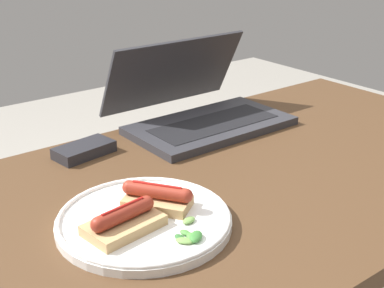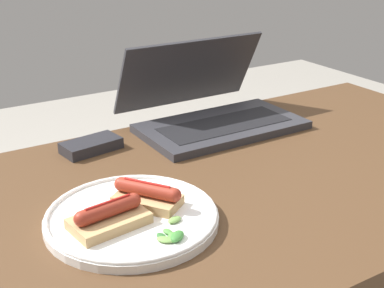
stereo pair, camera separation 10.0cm
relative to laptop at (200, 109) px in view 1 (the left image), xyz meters
name	(u,v)px [view 1 (the left image)]	position (x,y,z in m)	size (l,w,h in m)	color
desk	(222,225)	(-0.15, -0.26, -0.13)	(1.39, 0.69, 0.77)	#4C331E
laptop	(200,109)	(0.00, 0.00, 0.00)	(0.37, 0.29, 0.19)	#2D2D33
plate	(144,220)	(-0.36, -0.31, -0.03)	(0.28, 0.28, 0.02)	white
sausage_toast_left	(157,197)	(-0.32, -0.29, -0.01)	(0.11, 0.12, 0.04)	tan
sausage_toast_middle	(124,221)	(-0.40, -0.32, -0.01)	(0.12, 0.08, 0.04)	tan
salad_pile	(190,235)	(-0.33, -0.39, -0.02)	(0.07, 0.07, 0.01)	#387A33
external_drive	(84,150)	(-0.30, 0.00, -0.03)	(0.13, 0.08, 0.02)	#232328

